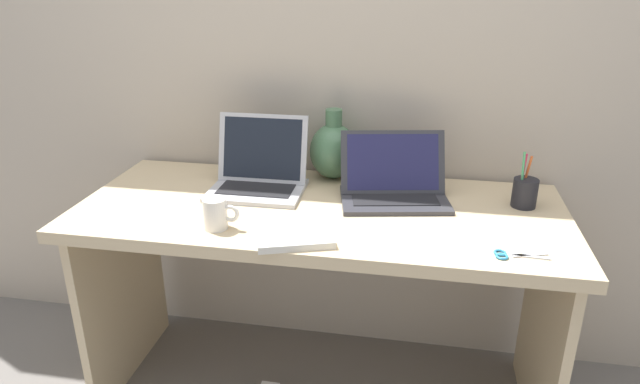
# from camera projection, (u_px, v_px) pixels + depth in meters

# --- Properties ---
(back_wall) EXTENTS (4.40, 0.04, 2.40)m
(back_wall) POSITION_uv_depth(u_px,v_px,m) (339.00, 51.00, 2.00)
(back_wall) COLOR #BCAD99
(back_wall) RESTS_ON ground
(desk) EXTENTS (1.58, 0.67, 0.76)m
(desk) POSITION_uv_depth(u_px,v_px,m) (320.00, 249.00, 1.89)
(desk) COLOR #D1B78C
(desk) RESTS_ON ground
(laptop_left) EXTENTS (0.32, 0.25, 0.25)m
(laptop_left) POSITION_uv_depth(u_px,v_px,m) (260.00, 170.00, 1.95)
(laptop_left) COLOR #B2B2B7
(laptop_left) RESTS_ON desk
(laptop_right) EXTENTS (0.39, 0.30, 0.21)m
(laptop_right) POSITION_uv_depth(u_px,v_px,m) (394.00, 182.00, 1.87)
(laptop_right) COLOR #333338
(laptop_right) RESTS_ON desk
(green_vase) EXTENTS (0.17, 0.17, 0.26)m
(green_vase) POSITION_uv_depth(u_px,v_px,m) (334.00, 150.00, 2.04)
(green_vase) COLOR #47704C
(green_vase) RESTS_ON desk
(notebook_stack) EXTENTS (0.26, 0.22, 0.02)m
(notebook_stack) POSITION_uv_depth(u_px,v_px,m) (294.00, 236.00, 1.60)
(notebook_stack) COLOR silver
(notebook_stack) RESTS_ON desk
(coffee_mug) EXTENTS (0.11, 0.07, 0.10)m
(coffee_mug) POSITION_uv_depth(u_px,v_px,m) (216.00, 214.00, 1.65)
(coffee_mug) COLOR white
(coffee_mug) RESTS_ON desk
(pen_cup) EXTENTS (0.08, 0.08, 0.18)m
(pen_cup) POSITION_uv_depth(u_px,v_px,m) (525.00, 192.00, 1.81)
(pen_cup) COLOR black
(pen_cup) RESTS_ON desk
(scissors) EXTENTS (0.15, 0.06, 0.01)m
(scissors) POSITION_uv_depth(u_px,v_px,m) (511.00, 255.00, 1.51)
(scissors) COLOR #B7B7BC
(scissors) RESTS_ON desk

